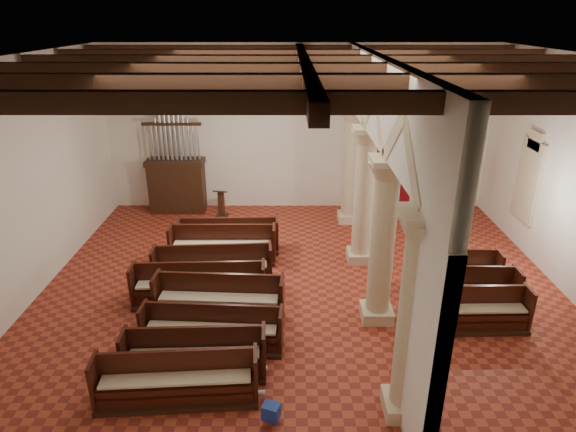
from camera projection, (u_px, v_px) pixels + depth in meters
The scene contains 29 objects.
floor at pixel (301, 286), 13.20m from camera, with size 14.00×14.00×0.00m, color #9F3822.
ceiling at pixel (304, 57), 10.87m from camera, with size 14.00×14.00×0.00m, color black.
wall_back at pixel (298, 129), 17.56m from camera, with size 14.00×0.02×6.00m, color white.
wall_front at pixel (315, 326), 6.50m from camera, with size 14.00×0.02×6.00m, color white.
wall_left at pixel (24, 182), 12.04m from camera, with size 0.02×12.00×6.00m, color white.
ceiling_beams at pixel (304, 65), 10.94m from camera, with size 13.80×11.80×0.30m, color #341D10, non-canonical shape.
arcade at pixel (376, 161), 11.81m from camera, with size 0.90×11.90×6.00m.
window_right_b at pixel (529, 181), 14.64m from camera, with size 0.03×1.00×2.20m, color #387F67.
window_back at pixel (433, 151), 17.85m from camera, with size 1.00×0.03×2.20m, color #387F67.
pipe_organ at pixel (176, 176), 17.74m from camera, with size 2.10×0.85×4.40m.
lectern at pixel (221, 205), 17.50m from camera, with size 0.50×0.51×1.10m.
dossal_curtain at pixel (390, 178), 18.20m from camera, with size 1.80×0.07×2.17m.
processional_banner at pixel (453, 198), 17.14m from camera, with size 0.57×0.73×2.64m.
hymnal_box_a at pixel (271, 412), 8.70m from camera, with size 0.30×0.24×0.30m, color #16239C.
hymnal_box_b at pixel (266, 330), 10.90m from camera, with size 0.37×0.30×0.37m, color navy.
hymnal_box_c at pixel (261, 286), 12.71m from camera, with size 0.28×0.23×0.28m, color #151996.
tube_heater_a at pixel (242, 392), 9.27m from camera, with size 0.09×0.09×0.89m, color silver.
tube_heater_b at pixel (243, 372), 9.80m from camera, with size 0.10×0.10×0.99m, color silver.
nave_pew_0 at pixel (177, 386), 9.16m from camera, with size 3.11×0.91×1.05m.
nave_pew_1 at pixel (195, 361), 9.81m from camera, with size 2.90×0.83×1.07m.
nave_pew_2 at pixel (213, 335), 10.65m from camera, with size 3.15×0.86×1.02m.
nave_pew_3 at pixel (220, 305), 11.66m from camera, with size 3.15×0.94×1.15m.
nave_pew_4 at pixel (199, 291), 12.28m from camera, with size 3.39×0.86×1.10m.
nave_pew_5 at pixel (213, 272), 13.12m from camera, with size 3.24×0.97×1.14m.
nave_pew_6 at pixel (223, 250), 14.40m from camera, with size 3.14×0.77×1.13m.
nave_pew_7 at pixel (229, 241), 15.00m from camera, with size 3.12×0.84×1.07m.
aisle_pew_0 at pixel (485, 315), 11.32m from camera, with size 2.01×0.75×1.05m.
aisle_pew_1 at pixel (478, 296), 12.03m from camera, with size 1.87×0.80×1.13m.
aisle_pew_2 at pixel (465, 275), 13.02m from camera, with size 1.80×0.77×1.07m.
Camera 1 is at (-0.35, -11.42, 6.90)m, focal length 30.00 mm.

